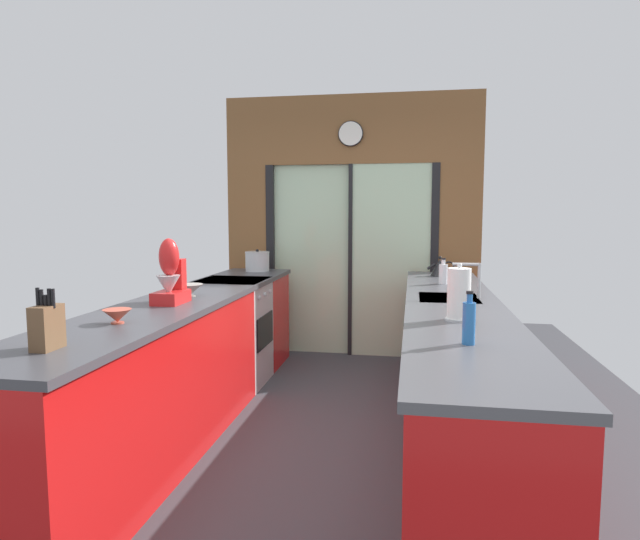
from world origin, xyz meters
TOP-DOWN VIEW (x-y plane):
  - ground_plane at (0.00, 0.60)m, footprint 5.04×7.60m
  - back_wall_unit at (0.00, 2.40)m, footprint 2.64×0.12m
  - left_counter_run at (-0.91, 0.13)m, footprint 0.62×3.80m
  - right_counter_run at (0.91, 0.30)m, footprint 0.62×3.80m
  - sink_faucet at (1.06, 0.55)m, footprint 0.19×0.02m
  - oven_range at (-0.91, 1.25)m, footprint 0.60×0.60m
  - mixing_bowl_near at (-0.89, -0.65)m, footprint 0.15×0.15m
  - mixing_bowl_far at (-0.89, 0.29)m, footprint 0.19×0.19m
  - knife_block at (-0.89, -1.20)m, footprint 0.09×0.14m
  - stand_mixer at (-0.89, 0.00)m, footprint 0.17×0.27m
  - stock_pot at (-0.89, 1.98)m, footprint 0.24×0.24m
  - kettle at (0.89, 1.84)m, footprint 0.25×0.17m
  - soap_bottle_near at (0.89, -0.80)m, footprint 0.06×0.06m
  - soap_bottle_far at (0.89, 1.28)m, footprint 0.07×0.07m
  - paper_towel_roll at (0.89, -0.26)m, footprint 0.14×0.14m

SIDE VIEW (x-z plane):
  - ground_plane at x=0.00m, z-range -0.02..0.00m
  - oven_range at x=-0.91m, z-range 0.00..0.92m
  - right_counter_run at x=0.91m, z-range 0.00..0.92m
  - left_counter_run at x=-0.91m, z-range 0.01..0.93m
  - mixing_bowl_near at x=-0.89m, z-range 0.92..1.00m
  - mixing_bowl_far at x=-0.89m, z-range 0.92..1.01m
  - kettle at x=0.89m, z-range 0.91..1.09m
  - soap_bottle_far at x=0.89m, z-range 0.90..1.12m
  - stock_pot at x=-0.89m, z-range 0.91..1.13m
  - knife_block at x=-0.89m, z-range 0.89..1.15m
  - soap_bottle_near at x=0.89m, z-range 0.90..1.14m
  - paper_towel_roll at x=0.89m, z-range 0.90..1.22m
  - stand_mixer at x=-0.89m, z-range 0.87..1.29m
  - sink_faucet at x=1.06m, z-range 0.96..1.20m
  - back_wall_unit at x=0.00m, z-range 0.17..2.87m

